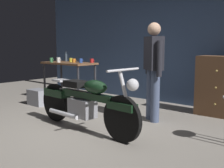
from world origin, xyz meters
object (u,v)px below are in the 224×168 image
object	(u,v)px
mug_blue_enamel	(81,61)
mug_orange_travel	(74,61)
person_standing	(153,67)
mug_red_diner	(92,61)
wooden_dresser	(220,86)
bottle	(66,57)
motorcycle	(85,102)
mug_yellow_tall	(71,60)
storage_bin	(39,97)
mug_green_speckled	(51,60)
mug_white_ceramic	(59,60)

from	to	relation	value
mug_blue_enamel	mug_orange_travel	size ratio (longest dim) A/B	0.99
person_standing	mug_red_diner	distance (m)	1.93
wooden_dresser	bottle	xyz separation A→B (m)	(-3.53, -0.64, 0.45)
motorcycle	mug_blue_enamel	distance (m)	2.20
person_standing	mug_yellow_tall	world-z (taller)	person_standing
mug_yellow_tall	bottle	distance (m)	0.31
storage_bin	mug_orange_travel	xyz separation A→B (m)	(0.30, 0.78, 0.77)
motorcycle	wooden_dresser	bearing A→B (deg)	65.00
wooden_dresser	bottle	size ratio (longest dim) A/B	4.56
bottle	mug_blue_enamel	bearing A→B (deg)	-12.51
motorcycle	mug_blue_enamel	world-z (taller)	motorcycle
mug_red_diner	mug_blue_enamel	size ratio (longest dim) A/B	1.04
wooden_dresser	person_standing	bearing A→B (deg)	-125.14
wooden_dresser	storage_bin	size ratio (longest dim) A/B	2.50
storage_bin	mug_green_speckled	xyz separation A→B (m)	(-0.18, 0.51, 0.78)
mug_orange_travel	mug_white_ceramic	world-z (taller)	mug_white_ceramic
mug_blue_enamel	mug_white_ceramic	world-z (taller)	mug_white_ceramic
mug_red_diner	mug_blue_enamel	bearing A→B (deg)	-142.27
mug_blue_enamel	motorcycle	bearing A→B (deg)	-42.06
person_standing	mug_green_speckled	bearing A→B (deg)	35.94
wooden_dresser	storage_bin	distance (m)	3.72
person_standing	motorcycle	bearing A→B (deg)	102.89
person_standing	wooden_dresser	world-z (taller)	person_standing
storage_bin	mug_orange_travel	size ratio (longest dim) A/B	3.86
mug_orange_travel	mug_green_speckled	bearing A→B (deg)	-151.00
mug_white_ceramic	motorcycle	bearing A→B (deg)	-30.03
mug_yellow_tall	motorcycle	bearing A→B (deg)	-36.88
storage_bin	mug_green_speckled	bearing A→B (deg)	109.35
mug_yellow_tall	mug_blue_enamel	size ratio (longest dim) A/B	0.98
mug_blue_enamel	mug_orange_travel	xyz separation A→B (m)	(-0.19, -0.03, -0.00)
mug_blue_enamel	mug_white_ceramic	distance (m)	0.55
storage_bin	mug_blue_enamel	bearing A→B (deg)	58.80
mug_blue_enamel	wooden_dresser	bearing A→B (deg)	15.65
mug_red_diner	person_standing	bearing A→B (deg)	-13.21
mug_green_speckled	bottle	bearing A→B (deg)	91.54
mug_green_speckled	mug_yellow_tall	bearing A→B (deg)	51.39
mug_blue_enamel	bottle	size ratio (longest dim) A/B	0.47
storage_bin	mug_yellow_tall	world-z (taller)	mug_yellow_tall
mug_blue_enamel	mug_orange_travel	distance (m)	0.20
mug_orange_travel	mug_white_ceramic	bearing A→B (deg)	-147.43
person_standing	storage_bin	size ratio (longest dim) A/B	3.80
motorcycle	mug_orange_travel	distance (m)	2.33
storage_bin	mug_yellow_tall	xyz separation A→B (m)	(0.10, 0.86, 0.78)
motorcycle	storage_bin	xyz separation A→B (m)	(-2.09, 0.63, -0.28)
motorcycle	mug_white_ceramic	bearing A→B (deg)	154.16
person_standing	mug_orange_travel	bearing A→B (deg)	29.31
mug_red_diner	mug_yellow_tall	distance (m)	0.60
mug_blue_enamel	mug_yellow_tall	bearing A→B (deg)	172.39
mug_red_diner	mug_orange_travel	distance (m)	0.43
wooden_dresser	storage_bin	xyz separation A→B (m)	(-3.33, -1.61, -0.38)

